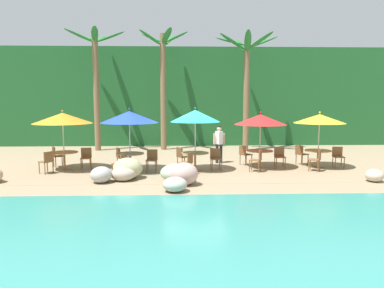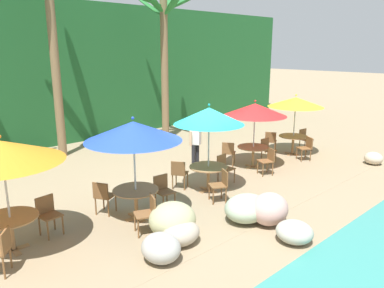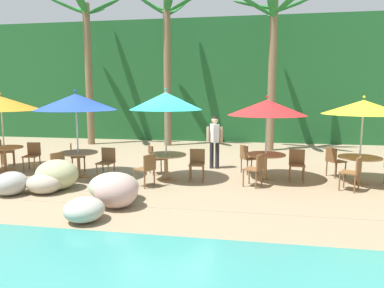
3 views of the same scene
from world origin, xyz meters
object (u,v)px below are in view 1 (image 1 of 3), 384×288
Objects in this scene: dining_table_orange at (64,155)px; dining_table_teal at (195,156)px; umbrella_orange at (63,118)px; chair_red_seaward at (280,156)px; palm_tree_third at (247,71)px; chair_teal_seaward at (216,157)px; chair_teal_inland at (182,156)px; chair_blue_inland at (121,156)px; chair_teal_left at (188,161)px; chair_red_inland at (244,154)px; chair_orange_left at (47,161)px; dining_table_yellow at (318,153)px; chair_blue_left at (121,162)px; chair_orange_inland at (56,155)px; chair_blue_seaward at (152,159)px; chair_orange_seaward at (86,157)px; umbrella_blue at (129,117)px; umbrella_red at (260,120)px; chair_yellow_inland at (301,153)px; palm_tree_second at (163,75)px; dining_table_red at (260,153)px; chair_yellow_seaward at (338,155)px; chair_yellow_left at (317,159)px; umbrella_teal at (195,116)px; dining_table_blue at (130,156)px; chair_red_left at (258,159)px; umbrella_yellow at (320,119)px; palm_tree_nearest at (96,73)px.

dining_table_orange is 1.00× the size of dining_table_teal.
umbrella_orange is 2.80× the size of chair_red_seaward.
chair_teal_seaward is at bearing -111.77° from palm_tree_third.
chair_teal_inland and chair_red_seaward have the same top height.
chair_blue_inland is 1.00× the size of chair_teal_left.
chair_red_inland is at bearing 155.19° from chair_red_seaward.
chair_orange_left is 10.94m from dining_table_yellow.
dining_table_teal is (2.82, 0.92, 0.10)m from chair_blue_left.
chair_orange_inland is 4.25m from chair_blue_seaward.
chair_orange_seaward is 1.00× the size of chair_blue_left.
umbrella_blue is at bearing -178.25° from chair_blue_seaward.
palm_tree_third is at bearing 32.85° from umbrella_orange.
umbrella_red is (5.54, 1.43, 1.52)m from chair_blue_left.
chair_teal_seaward is at bearing 10.13° from dining_table_teal.
chair_yellow_inland is 0.13× the size of palm_tree_second.
dining_table_red is at bearing -90.00° from umbrella_red.
dining_table_orange is at bearing 178.13° from chair_teal_seaward.
umbrella_red is 2.71× the size of chair_red_seaward.
chair_blue_inland reaches higher than dining_table_yellow.
palm_tree_second is at bearing 58.02° from umbrella_orange.
chair_yellow_seaward is (11.33, 0.14, -1.59)m from umbrella_orange.
chair_red_inland is at bearing 150.66° from chair_yellow_left.
chair_orange_seaward is at bearing 173.00° from umbrella_teal.
umbrella_blue is at bearing -19.03° from chair_orange_inland.
chair_orange_seaward is 0.34× the size of umbrella_teal.
chair_blue_left is 5.92m from umbrella_red.
chair_blue_seaward is 1.73m from dining_table_teal.
umbrella_orange is 2.80× the size of chair_teal_seaward.
palm_tree_third is (3.08, 5.76, 3.76)m from dining_table_teal.
dining_table_red is (5.30, 0.61, 0.00)m from dining_table_blue.
umbrella_orange is 2.80× the size of chair_blue_inland.
dining_table_yellow is at bearing 16.22° from chair_red_left.
chair_teal_left is at bearing -112.04° from umbrella_teal.
umbrella_blue is at bearing -90.00° from dining_table_blue.
umbrella_yellow reaches higher than chair_teal_inland.
umbrella_teal is 3.02m from chair_red_inland.
palm_tree_second is at bearing 110.65° from chair_teal_seaward.
palm_tree_third is at bearing 68.23° from chair_teal_seaward.
chair_blue_inland is (2.77, -0.41, 0.00)m from chair_orange_inland.
chair_blue_seaward is 6.53m from chair_yellow_inland.
umbrella_blue is 2.89× the size of chair_yellow_left.
palm_tree_nearest reaches higher than chair_orange_seaward.
umbrella_yellow is at bearing 0.75° from dining_table_orange.
umbrella_orange is 6.24m from palm_tree_nearest.
umbrella_teal is 6.89m from palm_tree_third.
chair_teal_seaward is at bearing 16.27° from chair_blue_left.
chair_orange_left is 3.16m from dining_table_blue.
chair_blue_inland reaches higher than dining_table_blue.
chair_yellow_left is (-0.35, -0.78, -0.10)m from dining_table_yellow.
palm_tree_second is (0.21, 6.48, 3.69)m from chair_blue_seaward.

